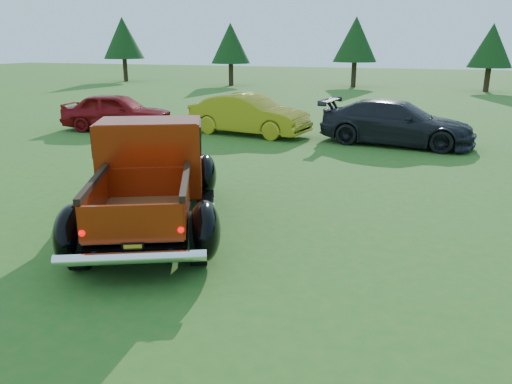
{
  "coord_description": "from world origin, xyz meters",
  "views": [
    {
      "loc": [
        2.61,
        -7.16,
        3.2
      ],
      "look_at": [
        0.05,
        0.2,
        0.85
      ],
      "focal_mm": 35.0,
      "sensor_mm": 36.0,
      "label": 1
    }
  ],
  "objects_px": {
    "show_car_red": "(117,112)",
    "tree_far_west": "(123,38)",
    "show_car_yellow": "(249,115)",
    "pickup_truck": "(152,174)",
    "tree_west": "(231,43)",
    "tree_mid_left": "(356,39)",
    "tree_mid_right": "(491,46)",
    "show_car_grey": "(396,123)"
  },
  "relations": [
    {
      "from": "show_car_red",
      "to": "tree_far_west",
      "type": "bearing_deg",
      "value": 22.37
    },
    {
      "from": "show_car_yellow",
      "to": "pickup_truck",
      "type": "bearing_deg",
      "value": -161.56
    },
    {
      "from": "pickup_truck",
      "to": "show_car_yellow",
      "type": "bearing_deg",
      "value": 74.17
    },
    {
      "from": "tree_west",
      "to": "pickup_truck",
      "type": "bearing_deg",
      "value": -70.8
    },
    {
      "from": "tree_far_west",
      "to": "pickup_truck",
      "type": "distance_m",
      "value": 35.64
    },
    {
      "from": "tree_far_west",
      "to": "pickup_truck",
      "type": "relative_size",
      "value": 0.97
    },
    {
      "from": "tree_mid_left",
      "to": "tree_far_west",
      "type": "bearing_deg",
      "value": -176.99
    },
    {
      "from": "show_car_red",
      "to": "show_car_yellow",
      "type": "bearing_deg",
      "value": -91.77
    },
    {
      "from": "tree_mid_right",
      "to": "show_car_grey",
      "type": "height_order",
      "value": "tree_mid_right"
    },
    {
      "from": "pickup_truck",
      "to": "show_car_red",
      "type": "distance_m",
      "value": 10.51
    },
    {
      "from": "tree_far_west",
      "to": "tree_mid_left",
      "type": "bearing_deg",
      "value": 3.01
    },
    {
      "from": "tree_mid_right",
      "to": "pickup_truck",
      "type": "relative_size",
      "value": 0.82
    },
    {
      "from": "show_car_red",
      "to": "show_car_yellow",
      "type": "relative_size",
      "value": 0.94
    },
    {
      "from": "pickup_truck",
      "to": "show_car_red",
      "type": "height_order",
      "value": "pickup_truck"
    },
    {
      "from": "tree_west",
      "to": "tree_mid_left",
      "type": "height_order",
      "value": "tree_mid_left"
    },
    {
      "from": "tree_west",
      "to": "tree_mid_right",
      "type": "distance_m",
      "value": 18.03
    },
    {
      "from": "tree_mid_left",
      "to": "show_car_yellow",
      "type": "distance_m",
      "value": 21.55
    },
    {
      "from": "tree_far_west",
      "to": "tree_mid_left",
      "type": "height_order",
      "value": "tree_far_west"
    },
    {
      "from": "tree_mid_left",
      "to": "tree_mid_right",
      "type": "bearing_deg",
      "value": -6.34
    },
    {
      "from": "tree_mid_left",
      "to": "show_car_grey",
      "type": "distance_m",
      "value": 22.16
    },
    {
      "from": "tree_far_west",
      "to": "tree_west",
      "type": "bearing_deg",
      "value": -5.71
    },
    {
      "from": "show_car_red",
      "to": "show_car_yellow",
      "type": "xyz_separation_m",
      "value": [
        5.0,
        0.74,
        0.02
      ]
    },
    {
      "from": "show_car_yellow",
      "to": "tree_mid_left",
      "type": "bearing_deg",
      "value": 8.28
    },
    {
      "from": "tree_west",
      "to": "tree_mid_right",
      "type": "xyz_separation_m",
      "value": [
        18.0,
        1.0,
        -0.14
      ]
    },
    {
      "from": "tree_west",
      "to": "show_car_grey",
      "type": "distance_m",
      "value": 23.91
    },
    {
      "from": "tree_mid_left",
      "to": "pickup_truck",
      "type": "bearing_deg",
      "value": -88.29
    },
    {
      "from": "tree_far_west",
      "to": "show_car_yellow",
      "type": "xyz_separation_m",
      "value": [
        18.5,
        -20.38,
        -2.8
      ]
    },
    {
      "from": "show_car_yellow",
      "to": "show_car_grey",
      "type": "distance_m",
      "value": 5.12
    },
    {
      "from": "tree_far_west",
      "to": "tree_mid_right",
      "type": "distance_m",
      "value": 28.01
    },
    {
      "from": "tree_mid_left",
      "to": "show_car_red",
      "type": "bearing_deg",
      "value": -103.96
    },
    {
      "from": "tree_far_west",
      "to": "tree_mid_left",
      "type": "xyz_separation_m",
      "value": [
        19.0,
        1.0,
        -0.14
      ]
    },
    {
      "from": "tree_far_west",
      "to": "show_car_grey",
      "type": "relative_size",
      "value": 1.07
    },
    {
      "from": "tree_far_west",
      "to": "tree_mid_right",
      "type": "xyz_separation_m",
      "value": [
        28.0,
        -0.0,
        -0.55
      ]
    },
    {
      "from": "tree_west",
      "to": "show_car_red",
      "type": "xyz_separation_m",
      "value": [
        3.5,
        -20.12,
        -2.42
      ]
    },
    {
      "from": "tree_far_west",
      "to": "tree_west",
      "type": "distance_m",
      "value": 10.06
    },
    {
      "from": "show_car_grey",
      "to": "show_car_red",
      "type": "bearing_deg",
      "value": 100.9
    },
    {
      "from": "tree_mid_left",
      "to": "show_car_yellow",
      "type": "bearing_deg",
      "value": -91.34
    },
    {
      "from": "show_car_red",
      "to": "tree_mid_right",
      "type": "bearing_deg",
      "value": -44.69
    },
    {
      "from": "tree_west",
      "to": "show_car_red",
      "type": "bearing_deg",
      "value": -80.13
    },
    {
      "from": "tree_west",
      "to": "tree_mid_right",
      "type": "bearing_deg",
      "value": 3.18
    },
    {
      "from": "tree_far_west",
      "to": "show_car_yellow",
      "type": "height_order",
      "value": "tree_far_west"
    },
    {
      "from": "tree_far_west",
      "to": "show_car_grey",
      "type": "height_order",
      "value": "tree_far_west"
    }
  ]
}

